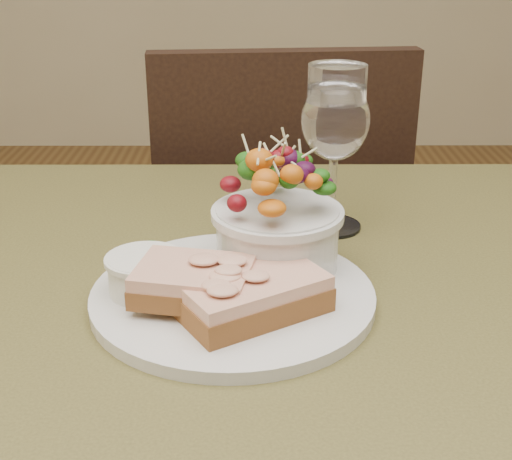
{
  "coord_description": "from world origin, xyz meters",
  "views": [
    {
      "loc": [
        -0.01,
        -0.6,
        1.08
      ],
      "look_at": [
        -0.01,
        0.02,
        0.81
      ],
      "focal_mm": 50.0,
      "sensor_mm": 36.0,
      "label": 1
    }
  ],
  "objects_px": {
    "sandwich_front": "(247,291)",
    "ramekin": "(145,272)",
    "sandwich_back": "(194,281)",
    "wine_glass": "(335,125)",
    "salad_bowl": "(277,211)",
    "chair_far": "(270,334)",
    "dinner_plate": "(233,296)",
    "cafe_table": "(266,383)"
  },
  "relations": [
    {
      "from": "cafe_table",
      "to": "sandwich_back",
      "type": "distance_m",
      "value": 0.16
    },
    {
      "from": "salad_bowl",
      "to": "wine_glass",
      "type": "height_order",
      "value": "wine_glass"
    },
    {
      "from": "chair_far",
      "to": "wine_glass",
      "type": "xyz_separation_m",
      "value": [
        0.06,
        -0.5,
        0.58
      ]
    },
    {
      "from": "dinner_plate",
      "to": "sandwich_back",
      "type": "distance_m",
      "value": 0.05
    },
    {
      "from": "salad_bowl",
      "to": "wine_glass",
      "type": "xyz_separation_m",
      "value": [
        0.07,
        0.12,
        0.05
      ]
    },
    {
      "from": "cafe_table",
      "to": "sandwich_front",
      "type": "relative_size",
      "value": 5.09
    },
    {
      "from": "sandwich_back",
      "to": "dinner_plate",
      "type": "bearing_deg",
      "value": 48.49
    },
    {
      "from": "sandwich_front",
      "to": "ramekin",
      "type": "xyz_separation_m",
      "value": [
        -0.09,
        0.03,
        0.0
      ]
    },
    {
      "from": "ramekin",
      "to": "salad_bowl",
      "type": "distance_m",
      "value": 0.14
    },
    {
      "from": "chair_far",
      "to": "ramekin",
      "type": "distance_m",
      "value": 0.85
    },
    {
      "from": "ramekin",
      "to": "sandwich_back",
      "type": "bearing_deg",
      "value": -26.84
    },
    {
      "from": "dinner_plate",
      "to": "salad_bowl",
      "type": "relative_size",
      "value": 2.09
    },
    {
      "from": "chair_far",
      "to": "salad_bowl",
      "type": "height_order",
      "value": "chair_far"
    },
    {
      "from": "wine_glass",
      "to": "cafe_table",
      "type": "bearing_deg",
      "value": -115.27
    },
    {
      "from": "cafe_table",
      "to": "wine_glass",
      "type": "distance_m",
      "value": 0.29
    },
    {
      "from": "cafe_table",
      "to": "ramekin",
      "type": "height_order",
      "value": "ramekin"
    },
    {
      "from": "dinner_plate",
      "to": "ramekin",
      "type": "xyz_separation_m",
      "value": [
        -0.08,
        -0.0,
        0.03
      ]
    },
    {
      "from": "chair_far",
      "to": "dinner_plate",
      "type": "height_order",
      "value": "chair_far"
    },
    {
      "from": "ramekin",
      "to": "wine_glass",
      "type": "relative_size",
      "value": 0.38
    },
    {
      "from": "sandwich_back",
      "to": "ramekin",
      "type": "height_order",
      "value": "sandwich_back"
    },
    {
      "from": "chair_far",
      "to": "ramekin",
      "type": "relative_size",
      "value": 13.45
    },
    {
      "from": "sandwich_front",
      "to": "salad_bowl",
      "type": "xyz_separation_m",
      "value": [
        0.03,
        0.08,
        0.04
      ]
    },
    {
      "from": "sandwich_back",
      "to": "wine_glass",
      "type": "height_order",
      "value": "wine_glass"
    },
    {
      "from": "ramekin",
      "to": "salad_bowl",
      "type": "height_order",
      "value": "salad_bowl"
    },
    {
      "from": "sandwich_back",
      "to": "ramekin",
      "type": "relative_size",
      "value": 1.71
    },
    {
      "from": "sandwich_front",
      "to": "ramekin",
      "type": "height_order",
      "value": "ramekin"
    },
    {
      "from": "chair_far",
      "to": "dinner_plate",
      "type": "relative_size",
      "value": 3.39
    },
    {
      "from": "sandwich_front",
      "to": "wine_glass",
      "type": "relative_size",
      "value": 0.9
    },
    {
      "from": "chair_far",
      "to": "salad_bowl",
      "type": "distance_m",
      "value": 0.82
    },
    {
      "from": "sandwich_back",
      "to": "ramekin",
      "type": "bearing_deg",
      "value": 164.37
    },
    {
      "from": "dinner_plate",
      "to": "salad_bowl",
      "type": "bearing_deg",
      "value": 50.93
    },
    {
      "from": "ramekin",
      "to": "wine_glass",
      "type": "height_order",
      "value": "wine_glass"
    },
    {
      "from": "wine_glass",
      "to": "sandwich_front",
      "type": "bearing_deg",
      "value": -114.8
    },
    {
      "from": "ramekin",
      "to": "wine_glass",
      "type": "distance_m",
      "value": 0.28
    },
    {
      "from": "ramekin",
      "to": "salad_bowl",
      "type": "relative_size",
      "value": 0.53
    },
    {
      "from": "salad_bowl",
      "to": "ramekin",
      "type": "bearing_deg",
      "value": -156.28
    },
    {
      "from": "cafe_table",
      "to": "sandwich_front",
      "type": "xyz_separation_m",
      "value": [
        -0.02,
        -0.04,
        0.13
      ]
    },
    {
      "from": "sandwich_front",
      "to": "sandwich_back",
      "type": "relative_size",
      "value": 1.37
    },
    {
      "from": "salad_bowl",
      "to": "dinner_plate",
      "type": "bearing_deg",
      "value": -129.07
    },
    {
      "from": "dinner_plate",
      "to": "salad_bowl",
      "type": "height_order",
      "value": "salad_bowl"
    },
    {
      "from": "sandwich_front",
      "to": "sandwich_back",
      "type": "height_order",
      "value": "sandwich_back"
    },
    {
      "from": "sandwich_back",
      "to": "sandwich_front",
      "type": "bearing_deg",
      "value": 3.64
    }
  ]
}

